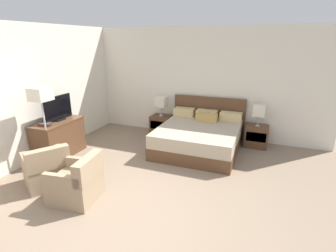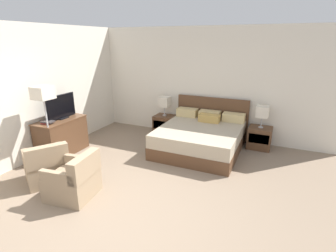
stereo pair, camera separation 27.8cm
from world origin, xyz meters
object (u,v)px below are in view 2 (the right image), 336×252
armchair_by_window (47,167)px  tv (61,107)px  book_blue_cover (48,122)px  nightstand_right (259,138)px  book_red_cover (47,123)px  bed (201,137)px  armchair_companion (74,181)px  table_lamp_left (164,102)px  table_lamp_right (263,112)px  floor_lamp (44,99)px  nightstand_left (165,125)px  dresser (62,136)px

armchair_by_window → tv: bearing=121.5°
book_blue_cover → armchair_by_window: 1.15m
nightstand_right → book_red_cover: size_ratio=2.73×
bed → armchair_companion: (-1.28, -2.69, -0.03)m
table_lamp_left → book_blue_cover: bearing=-122.2°
table_lamp_left → armchair_by_window: 3.35m
table_lamp_right → armchair_by_window: 4.64m
tv → armchair_companion: tv is taller
floor_lamp → nightstand_right: bearing=34.5°
nightstand_left → floor_lamp: floor_lamp is taller
table_lamp_left → floor_lamp: floor_lamp is taller
armchair_by_window → armchair_companion: (0.80, -0.18, 0.00)m
book_red_cover → floor_lamp: 0.63m
dresser → armchair_companion: 1.96m
armchair_by_window → nightstand_left: bearing=75.1°
armchair_companion → floor_lamp: (-1.29, 0.74, 1.08)m
armchair_companion → bed: bearing=64.5°
armchair_by_window → floor_lamp: size_ratio=0.59×
table_lamp_right → dresser: table_lamp_right is taller
table_lamp_right → book_blue_cover: table_lamp_right is taller
table_lamp_right → tv: tv is taller
book_blue_cover → nightstand_right: bearing=31.4°
nightstand_left → armchair_by_window: size_ratio=0.55×
bed → table_lamp_right: (1.23, 0.67, 0.57)m
bed → nightstand_left: 1.41m
dresser → bed: bearing=27.3°
floor_lamp → bed: bearing=37.1°
nightstand_left → tv: bearing=-127.4°
table_lamp_left → nightstand_right: bearing=-0.0°
armchair_by_window → floor_lamp: floor_lamp is taller
floor_lamp → armchair_companion: bearing=-29.6°
book_blue_cover → armchair_companion: size_ratio=0.32×
table_lamp_left → book_red_cover: size_ratio=2.67×
bed → armchair_by_window: 3.26m
table_lamp_right → book_red_cover: table_lamp_right is taller
nightstand_right → book_blue_cover: book_blue_cover is taller
tv → book_blue_cover: tv is taller
bed → tv: bearing=-154.0°
table_lamp_right → floor_lamp: size_ratio=0.32×
book_blue_cover → armchair_by_window: (0.69, -0.74, -0.55)m
tv → armchair_companion: 2.14m
nightstand_left → table_lamp_right: bearing=0.0°
dresser → book_red_cover: 0.52m
table_lamp_right → bed: bearing=-151.4°
book_red_cover → table_lamp_right: bearing=31.2°
tv → armchair_companion: (1.50, -1.33, -0.76)m
bed → nightstand_right: size_ratio=3.75×
table_lamp_right → tv: (-4.02, -2.03, 0.16)m
bed → tv: 3.19m
bed → table_lamp_left: bearing=151.4°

